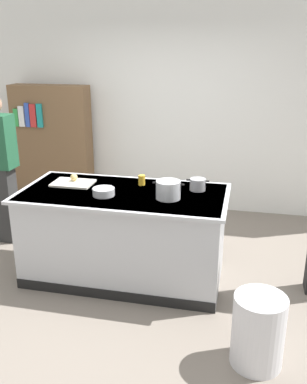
# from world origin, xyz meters

# --- Properties ---
(ground_plane) EXTENTS (10.00, 10.00, 0.00)m
(ground_plane) POSITION_xyz_m (0.00, 0.00, 0.00)
(ground_plane) COLOR slate
(back_wall) EXTENTS (6.40, 0.12, 3.00)m
(back_wall) POSITION_xyz_m (0.00, 2.10, 1.50)
(back_wall) COLOR white
(back_wall) RESTS_ON ground_plane
(counter_island) EXTENTS (1.98, 0.98, 0.90)m
(counter_island) POSITION_xyz_m (0.00, -0.00, 0.47)
(counter_island) COLOR #B7BABF
(counter_island) RESTS_ON ground_plane
(cutting_board) EXTENTS (0.40, 0.28, 0.02)m
(cutting_board) POSITION_xyz_m (-0.56, 0.12, 0.91)
(cutting_board) COLOR silver
(cutting_board) RESTS_ON counter_island
(onion) EXTENTS (0.07, 0.07, 0.07)m
(onion) POSITION_xyz_m (-0.56, 0.16, 0.96)
(onion) COLOR tan
(onion) RESTS_ON cutting_board
(stock_pot) EXTENTS (0.29, 0.22, 0.17)m
(stock_pot) POSITION_xyz_m (0.45, -0.08, 0.98)
(stock_pot) COLOR #B7BABF
(stock_pot) RESTS_ON counter_island
(sauce_pan) EXTENTS (0.22, 0.15, 0.11)m
(sauce_pan) POSITION_xyz_m (0.68, 0.21, 0.96)
(sauce_pan) COLOR #99999E
(sauce_pan) RESTS_ON counter_island
(mixing_bowl) EXTENTS (0.21, 0.21, 0.07)m
(mixing_bowl) POSITION_xyz_m (-0.15, -0.13, 0.94)
(mixing_bowl) COLOR #B7BABF
(mixing_bowl) RESTS_ON counter_island
(juice_cup) EXTENTS (0.07, 0.07, 0.10)m
(juice_cup) POSITION_xyz_m (0.12, 0.24, 0.95)
(juice_cup) COLOR yellow
(juice_cup) RESTS_ON counter_island
(trash_bin) EXTENTS (0.38, 0.38, 0.55)m
(trash_bin) POSITION_xyz_m (1.29, -0.99, 0.28)
(trash_bin) COLOR silver
(trash_bin) RESTS_ON ground_plane
(bookshelf) EXTENTS (1.10, 0.31, 1.70)m
(bookshelf) POSITION_xyz_m (-1.57, 1.80, 0.85)
(bookshelf) COLOR brown
(bookshelf) RESTS_ON ground_plane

